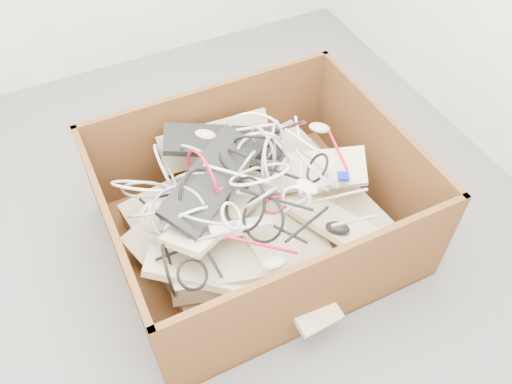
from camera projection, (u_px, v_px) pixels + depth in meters
name	position (u px, v px, depth m)	size (l,w,h in m)	color
ground	(212.00, 240.00, 2.38)	(3.00, 3.00, 0.00)	#5A595C
cardboard_box	(254.00, 222.00, 2.28)	(1.21, 1.01, 0.52)	#422A10
keyboard_pile	(249.00, 200.00, 2.18)	(1.09, 1.04, 0.40)	#CFB792
mice_scatter	(266.00, 188.00, 2.11)	(0.95, 0.73, 0.22)	beige
power_strip_left	(205.00, 200.00, 2.05)	(0.29, 0.05, 0.04)	silver
power_strip_right	(241.00, 227.00, 1.99)	(0.25, 0.05, 0.04)	silver
vga_plug	(343.00, 176.00, 2.17)	(0.04, 0.04, 0.02)	#0D19C7
cable_tangle	(230.00, 183.00, 2.05)	(0.99, 0.73, 0.40)	gray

